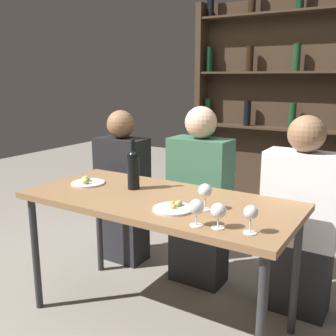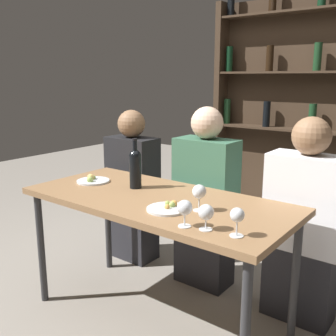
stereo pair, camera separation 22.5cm
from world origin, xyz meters
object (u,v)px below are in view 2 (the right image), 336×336
(wine_glass_2, at_px, (199,192))
(seated_person_center, at_px, (205,203))
(wine_glass_0, at_px, (237,216))
(wine_glass_1, at_px, (185,208))
(food_plate_1, at_px, (168,208))
(wine_bottle, at_px, (135,167))
(wine_glass_3, at_px, (206,213))
(food_plate_0, at_px, (93,180))
(seated_person_right, at_px, (304,228))
(seated_person_left, at_px, (133,190))

(wine_glass_2, relative_size, seated_person_center, 0.11)
(wine_glass_0, relative_size, wine_glass_2, 0.93)
(wine_glass_1, distance_m, food_plate_1, 0.25)
(wine_bottle, height_order, food_plate_1, wine_bottle)
(seated_person_center, bearing_deg, wine_glass_3, -57.79)
(wine_glass_2, xyz_separation_m, food_plate_0, (-0.85, 0.05, -0.09))
(wine_glass_3, xyz_separation_m, seated_person_center, (-0.49, 0.78, -0.26))
(wine_glass_2, bearing_deg, wine_glass_0, -29.87)
(food_plate_0, height_order, food_plate_1, food_plate_0)
(seated_person_right, bearing_deg, food_plate_1, -125.52)
(seated_person_right, bearing_deg, seated_person_center, -180.00)
(food_plate_0, xyz_separation_m, food_plate_1, (0.72, -0.14, -0.00))
(wine_glass_2, relative_size, seated_person_right, 0.11)
(wine_bottle, bearing_deg, seated_person_left, 134.51)
(wine_bottle, distance_m, wine_glass_2, 0.55)
(food_plate_1, bearing_deg, wine_glass_3, -20.28)
(wine_bottle, bearing_deg, food_plate_0, -168.08)
(wine_glass_0, relative_size, food_plate_0, 0.61)
(food_plate_0, bearing_deg, wine_bottle, 11.92)
(wine_bottle, xyz_separation_m, seated_person_center, (0.21, 0.47, -0.31))
(food_plate_1, height_order, seated_person_center, seated_person_center)
(seated_person_center, height_order, seated_person_right, seated_person_center)
(wine_bottle, relative_size, seated_person_left, 0.26)
(wine_glass_1, height_order, seated_person_left, seated_person_left)
(food_plate_0, xyz_separation_m, seated_person_left, (-0.15, 0.54, -0.22))
(wine_bottle, distance_m, seated_person_center, 0.60)
(wine_bottle, bearing_deg, wine_glass_0, -19.22)
(seated_person_left, distance_m, seated_person_right, 1.35)
(wine_glass_1, distance_m, seated_person_center, 0.94)
(seated_person_right, bearing_deg, wine_glass_0, -93.00)
(seated_person_left, xyz_separation_m, seated_person_center, (0.67, 0.00, 0.03))
(seated_person_center, bearing_deg, wine_bottle, -113.96)
(wine_bottle, height_order, wine_glass_1, wine_bottle)
(wine_glass_0, height_order, wine_glass_2, wine_glass_2)
(food_plate_0, xyz_separation_m, seated_person_center, (0.52, 0.54, -0.19))
(wine_glass_1, relative_size, seated_person_center, 0.10)
(food_plate_1, distance_m, seated_person_left, 1.12)
(seated_person_right, bearing_deg, wine_glass_1, -109.06)
(food_plate_0, bearing_deg, wine_glass_0, -11.12)
(wine_glass_0, height_order, seated_person_right, seated_person_right)
(wine_glass_3, distance_m, seated_person_right, 0.85)
(wine_glass_0, relative_size, seated_person_center, 0.10)
(wine_glass_2, relative_size, seated_person_left, 0.12)
(wine_glass_2, xyz_separation_m, seated_person_right, (0.35, 0.59, -0.29))
(wine_glass_2, distance_m, wine_glass_3, 0.25)
(food_plate_1, xyz_separation_m, seated_person_center, (-0.20, 0.67, -0.19))
(seated_person_left, bearing_deg, wine_glass_1, -37.15)
(wine_glass_0, relative_size, seated_person_left, 0.11)
(wine_glass_1, bearing_deg, wine_glass_0, 10.47)
(seated_person_right, bearing_deg, food_plate_0, -155.91)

